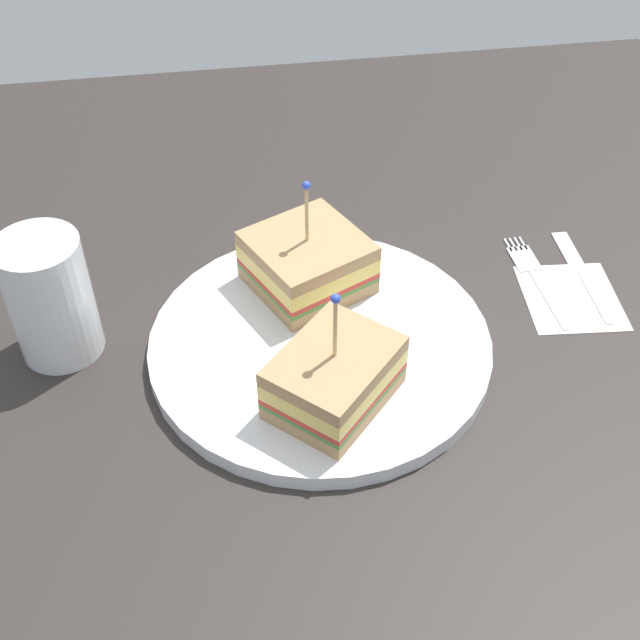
% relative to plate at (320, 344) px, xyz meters
% --- Properties ---
extents(ground_plane, '(1.04, 1.04, 0.02)m').
position_rel_plate_xyz_m(ground_plane, '(0.00, 0.00, -0.02)').
color(ground_plane, '#2D2826').
extents(plate, '(0.28, 0.28, 0.01)m').
position_rel_plate_xyz_m(plate, '(0.00, 0.00, 0.00)').
color(plate, white).
rests_on(plate, ground_plane).
extents(sandwich_half_front, '(0.12, 0.12, 0.11)m').
position_rel_plate_xyz_m(sandwich_half_front, '(-0.00, 0.07, 0.03)').
color(sandwich_half_front, tan).
rests_on(sandwich_half_front, plate).
extents(sandwich_half_back, '(0.11, 0.12, 0.10)m').
position_rel_plate_xyz_m(sandwich_half_back, '(0.00, -0.07, 0.03)').
color(sandwich_half_back, tan).
rests_on(sandwich_half_back, plate).
extents(drink_glass, '(0.07, 0.07, 0.11)m').
position_rel_plate_xyz_m(drink_glass, '(-0.21, 0.04, 0.04)').
color(drink_glass, beige).
rests_on(drink_glass, ground_plane).
extents(napkin, '(0.09, 0.10, 0.00)m').
position_rel_plate_xyz_m(napkin, '(0.23, 0.03, -0.01)').
color(napkin, beige).
rests_on(napkin, ground_plane).
extents(fork, '(0.02, 0.13, 0.00)m').
position_rel_plate_xyz_m(fork, '(0.21, 0.07, -0.01)').
color(fork, silver).
rests_on(fork, ground_plane).
extents(knife, '(0.02, 0.13, 0.00)m').
position_rel_plate_xyz_m(knife, '(0.25, 0.06, -0.01)').
color(knife, silver).
rests_on(knife, ground_plane).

